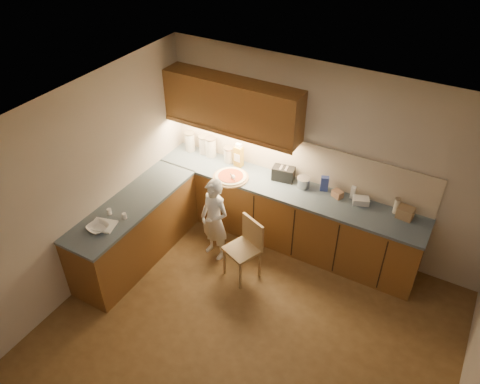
{
  "coord_description": "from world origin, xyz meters",
  "views": [
    {
      "loc": [
        1.58,
        -3.01,
        4.6
      ],
      "look_at": [
        -0.8,
        1.2,
        1.0
      ],
      "focal_mm": 35.0,
      "sensor_mm": 36.0,
      "label": 1
    }
  ],
  "objects_px": {
    "child": "(215,220)",
    "wooden_chair": "(246,245)",
    "pizza_on_board": "(231,177)",
    "toaster": "(283,174)",
    "oil_jug": "(239,156)"
  },
  "relations": [
    {
      "from": "child",
      "to": "wooden_chair",
      "type": "height_order",
      "value": "child"
    },
    {
      "from": "pizza_on_board",
      "to": "toaster",
      "type": "relative_size",
      "value": 1.55
    },
    {
      "from": "oil_jug",
      "to": "toaster",
      "type": "height_order",
      "value": "oil_jug"
    },
    {
      "from": "wooden_chair",
      "to": "toaster",
      "type": "relative_size",
      "value": 2.69
    },
    {
      "from": "toaster",
      "to": "oil_jug",
      "type": "bearing_deg",
      "value": 171.03
    },
    {
      "from": "child",
      "to": "oil_jug",
      "type": "xyz_separation_m",
      "value": [
        -0.14,
        0.89,
        0.47
      ]
    },
    {
      "from": "toaster",
      "to": "wooden_chair",
      "type": "bearing_deg",
      "value": -100.51
    },
    {
      "from": "child",
      "to": "toaster",
      "type": "relative_size",
      "value": 3.82
    },
    {
      "from": "oil_jug",
      "to": "child",
      "type": "bearing_deg",
      "value": -81.22
    },
    {
      "from": "pizza_on_board",
      "to": "child",
      "type": "bearing_deg",
      "value": -82.55
    },
    {
      "from": "child",
      "to": "oil_jug",
      "type": "bearing_deg",
      "value": 110.8
    },
    {
      "from": "wooden_chair",
      "to": "toaster",
      "type": "xyz_separation_m",
      "value": [
        0.02,
        1.0,
        0.52
      ]
    },
    {
      "from": "pizza_on_board",
      "to": "child",
      "type": "distance_m",
      "value": 0.65
    },
    {
      "from": "pizza_on_board",
      "to": "oil_jug",
      "type": "xyz_separation_m",
      "value": [
        -0.06,
        0.33,
        0.14
      ]
    },
    {
      "from": "wooden_chair",
      "to": "oil_jug",
      "type": "xyz_separation_m",
      "value": [
        -0.68,
        0.99,
        0.59
      ]
    }
  ]
}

